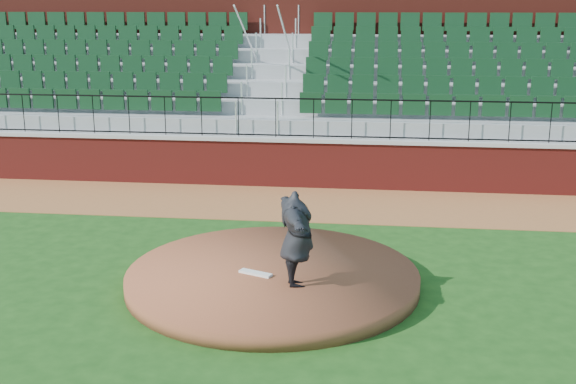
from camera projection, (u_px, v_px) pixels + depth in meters
The scene contains 10 objects.
ground at pixel (277, 289), 12.02m from camera, with size 90.00×90.00×0.00m, color #184212.
warning_track at pixel (307, 203), 17.20m from camera, with size 34.00×3.20×0.01m, color brown.
field_wall at pixel (313, 164), 18.58m from camera, with size 34.00×0.35×1.20m, color maroon.
wall_cap at pixel (313, 140), 18.42m from camera, with size 34.00×0.45×0.10m, color #B7B7B7.
wall_railing at pixel (314, 119), 18.28m from camera, with size 34.00×0.05×1.00m, color black, non-canonical shape.
seating_stands at pixel (322, 87), 20.76m from camera, with size 34.00×5.10×4.60m, color gray, non-canonical shape.
concourse_wall at pixel (328, 63), 23.34m from camera, with size 34.00×0.50×5.50m, color maroon.
pitchers_mound at pixel (273, 278), 12.20m from camera, with size 4.97×4.97×0.25m, color brown.
pitching_rubber at pixel (256, 273), 12.00m from camera, with size 0.58×0.15×0.04m, color white.
pitcher at pixel (297, 239), 11.34m from camera, with size 1.94×0.53×1.58m, color black.
Camera 1 is at (1.51, -11.10, 4.66)m, focal length 44.64 mm.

